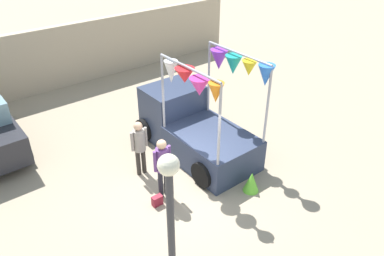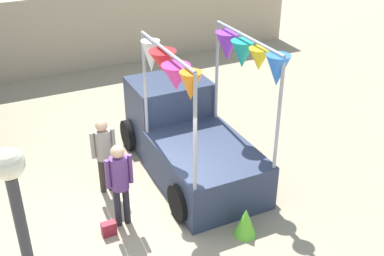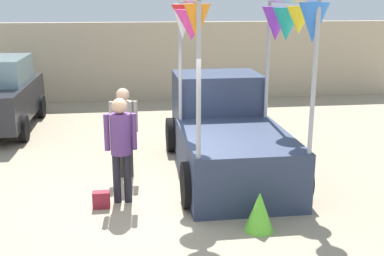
% 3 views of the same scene
% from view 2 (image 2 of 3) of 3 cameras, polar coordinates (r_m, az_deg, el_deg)
% --- Properties ---
extents(ground_plane, '(60.00, 60.00, 0.00)m').
position_cam_2_polar(ground_plane, '(9.91, -4.87, -10.47)').
color(ground_plane, gray).
extents(vendor_truck, '(2.44, 4.07, 3.33)m').
position_cam_2_polar(vendor_truck, '(10.96, -0.60, -0.33)').
color(vendor_truck, '#2D3851').
rests_on(vendor_truck, ground).
extents(person_customer, '(0.53, 0.34, 1.79)m').
position_cam_2_polar(person_customer, '(9.18, -8.57, -5.84)').
color(person_customer, black).
rests_on(person_customer, ground).
extents(person_vendor, '(0.53, 0.34, 1.73)m').
position_cam_2_polar(person_vendor, '(10.20, -10.43, -2.46)').
color(person_vendor, '#2D2823').
rests_on(person_vendor, ground).
extents(handbag, '(0.28, 0.16, 0.28)m').
position_cam_2_polar(handbag, '(9.52, -9.82, -11.67)').
color(handbag, maroon).
rests_on(handbag, ground).
extents(brick_boundary_wall, '(18.00, 0.36, 2.60)m').
position_cam_2_polar(brick_boundary_wall, '(16.93, -16.03, 10.45)').
color(brick_boundary_wall, tan).
rests_on(brick_boundary_wall, ground).
extents(folded_kite_bundle_lime, '(0.62, 0.62, 0.60)m').
position_cam_2_polar(folded_kite_bundle_lime, '(9.34, 6.36, -11.01)').
color(folded_kite_bundle_lime, '#66CC33').
rests_on(folded_kite_bundle_lime, ground).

